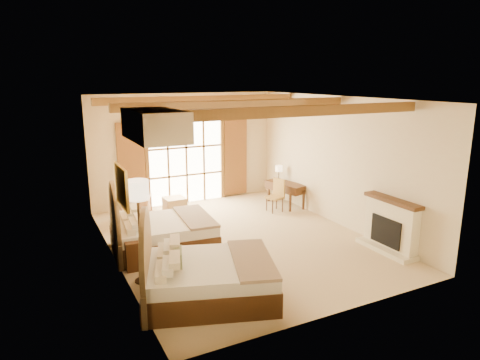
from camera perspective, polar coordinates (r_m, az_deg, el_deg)
floor at (r=9.91m, az=-0.13°, el=-7.98°), size 7.00×7.00×0.00m
wall_back at (r=12.61m, az=-7.31°, el=4.15°), size 5.50×0.00×5.50m
wall_left at (r=8.60m, az=-16.75°, el=-0.74°), size 0.00×7.00×7.00m
wall_right at (r=10.93m, az=12.88°, el=2.47°), size 0.00×7.00×7.00m
ceiling at (r=9.23m, az=-0.14°, el=10.84°), size 7.00×7.00×0.00m
ceiling_beams at (r=9.23m, az=-0.14°, el=10.10°), size 5.39×4.60×0.18m
french_doors at (r=12.62m, az=-7.17°, el=2.55°), size 3.95×0.08×2.60m
fireplace at (r=9.70m, az=19.37°, el=-6.06°), size 0.46×1.40×1.16m
painting at (r=7.85m, az=-15.49°, el=-0.86°), size 0.06×0.95×0.75m
canopy_valance at (r=6.51m, az=-11.28°, el=7.23°), size 0.70×1.40×0.45m
bed_near at (r=7.27m, az=-5.34°, el=-12.69°), size 2.64×2.22×1.42m
bed_far at (r=9.38m, az=-11.11°, el=-6.77°), size 2.24×1.77×1.39m
nightstand at (r=8.72m, az=-13.57°, el=-9.42°), size 0.50×0.50×0.58m
floor_lamp at (r=7.65m, az=-13.50°, el=-2.14°), size 0.40×0.40×1.90m
armchair at (r=11.47m, az=-13.58°, el=-3.63°), size 0.91×0.92×0.64m
ottoman at (r=11.98m, az=-8.70°, el=-3.26°), size 0.56×0.56×0.40m
desk at (r=12.47m, az=6.11°, el=-1.76°), size 0.83×1.34×0.67m
desk_chair at (r=11.90m, az=4.73°, el=-2.87°), size 0.51×0.50×0.91m
desk_lamp at (r=12.72m, az=5.20°, el=1.47°), size 0.21×0.21×0.42m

